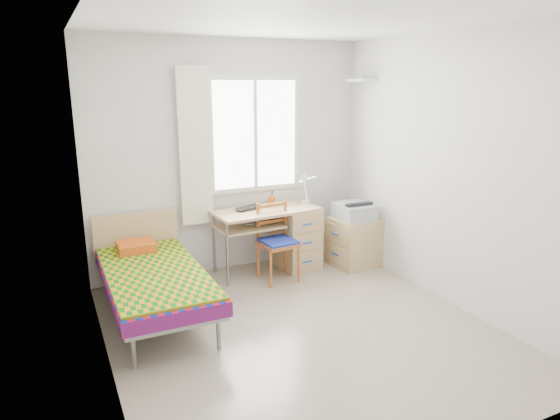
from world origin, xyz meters
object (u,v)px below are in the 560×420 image
(bed, at_px, (153,275))
(chair, at_px, (277,237))
(desk, at_px, (291,235))
(printer, at_px, (354,211))
(cabinet, at_px, (355,242))

(bed, height_order, chair, chair)
(desk, bearing_deg, printer, -24.39)
(desk, distance_m, chair, 0.39)
(cabinet, height_order, printer, printer)
(bed, relative_size, printer, 4.11)
(chair, bearing_deg, bed, -173.43)
(desk, relative_size, printer, 2.73)
(chair, relative_size, cabinet, 1.50)
(cabinet, bearing_deg, printer, 179.45)
(chair, bearing_deg, cabinet, -6.08)
(bed, height_order, cabinet, bed)
(cabinet, bearing_deg, desk, 155.15)
(cabinet, xyz_separation_m, printer, (-0.03, -0.00, 0.38))
(printer, bearing_deg, desk, 161.02)
(desk, relative_size, cabinet, 2.12)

